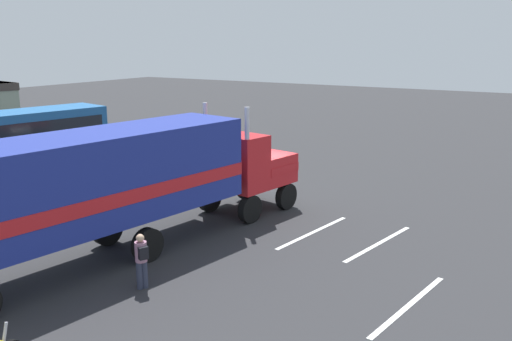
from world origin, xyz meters
TOP-DOWN VIEW (x-y plane):
  - ground_plane at (0.00, 0.00)m, footprint 120.00×120.00m
  - lane_stripe_near at (-1.81, -3.50)m, footprint 4.37×0.85m
  - lane_stripe_mid at (-1.65, -5.94)m, footprint 4.35×0.97m
  - lane_stripe_far at (-5.60, -8.10)m, footprint 4.37×0.84m
  - semi_truck at (-6.62, 0.98)m, footprint 14.38×4.90m
  - person_bystander at (-8.48, -1.29)m, footprint 0.41×0.48m

SIDE VIEW (x-z plane):
  - ground_plane at x=0.00m, z-range 0.00..0.00m
  - lane_stripe_near at x=-1.81m, z-range 0.00..0.01m
  - lane_stripe_mid at x=-1.65m, z-range 0.00..0.01m
  - lane_stripe_far at x=-5.60m, z-range 0.00..0.01m
  - person_bystander at x=-8.48m, z-range 0.08..1.71m
  - semi_truck at x=-6.62m, z-range 0.27..4.77m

